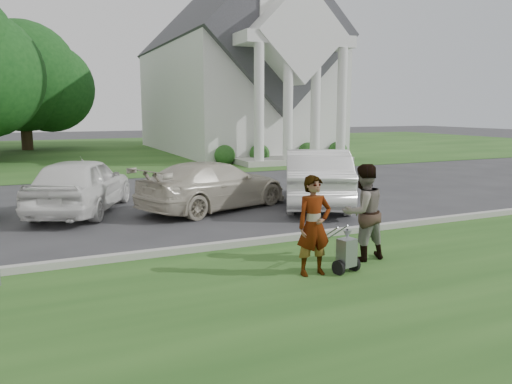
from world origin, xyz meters
TOP-DOWN VIEW (x-y plane):
  - ground at (0.00, 0.00)m, footprint 120.00×120.00m
  - grass_strip at (0.00, -3.00)m, footprint 80.00×7.00m
  - church_lawn at (0.00, 27.00)m, footprint 80.00×30.00m
  - curb at (0.00, 0.55)m, footprint 80.00×0.18m
  - church at (9.00, 23.11)m, footprint 9.19×19.00m
  - tree_back at (-4.01, 29.99)m, footprint 9.61×7.60m
  - striping_cart at (1.20, -1.76)m, footprint 0.55×0.95m
  - person_left at (0.62, -1.62)m, footprint 0.65×0.44m
  - person_right at (1.92, -1.22)m, footprint 0.92×0.73m
  - car_b at (-2.52, 5.64)m, footprint 3.53×4.94m
  - car_c at (1.01, 4.60)m, footprint 5.10×3.55m
  - car_d at (4.01, 3.98)m, footprint 3.90×5.33m

SIDE VIEW (x-z plane):
  - ground at x=0.00m, z-range 0.00..0.00m
  - grass_strip at x=0.00m, z-range 0.00..0.01m
  - church_lawn at x=0.00m, z-range 0.00..0.01m
  - curb at x=0.00m, z-range 0.00..0.15m
  - striping_cart at x=1.20m, z-range -0.06..0.77m
  - car_c at x=1.01m, z-range 0.00..1.37m
  - car_b at x=-2.52m, z-range 0.00..1.56m
  - car_d at x=4.01m, z-range 0.00..1.67m
  - person_left at x=0.62m, z-range 0.00..1.73m
  - person_right at x=1.92m, z-range 0.00..1.82m
  - tree_back at x=-4.01m, z-range 0.28..9.17m
  - church at x=9.00m, z-range -6.11..17.99m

